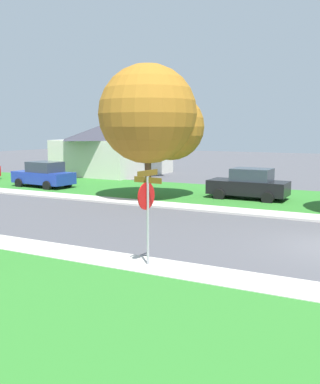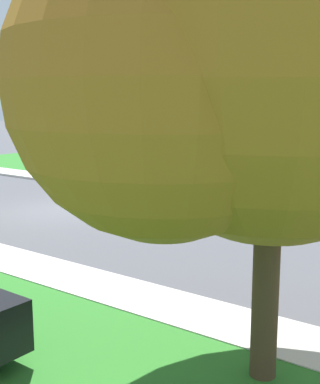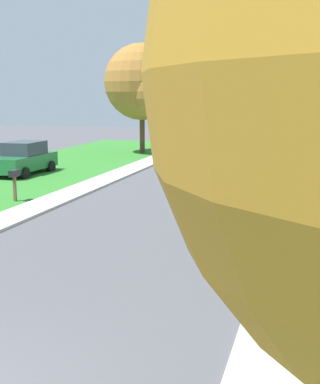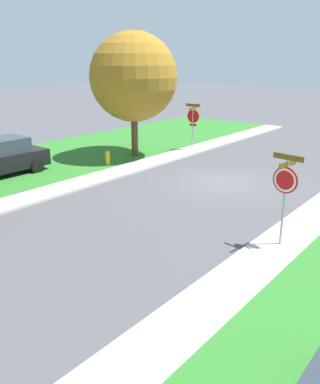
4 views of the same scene
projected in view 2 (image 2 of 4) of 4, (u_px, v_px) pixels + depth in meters
The scene contains 3 objects.
ground_plane at pixel (59, 210), 18.08m from camera, with size 120.00×120.00×0.00m, color #4C4C51.
stop_sign_far_corner at pixel (246, 153), 18.72m from camera, with size 0.92×0.92×2.77m.
tree_across_left at pixel (248, 41), 6.30m from camera, with size 5.74×5.34×7.36m.
Camera 2 is at (12.12, 13.34, 3.85)m, focal length 49.00 mm.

